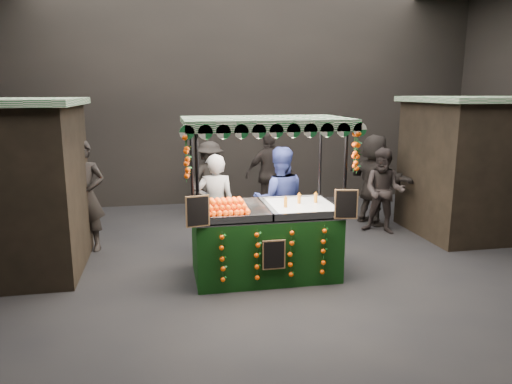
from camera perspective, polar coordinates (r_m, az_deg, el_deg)
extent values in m
plane|color=black|center=(7.30, 3.53, -9.87)|extent=(12.00, 12.00, 0.00)
cube|color=black|center=(11.68, -2.58, 10.92)|extent=(12.00, 0.10, 5.00)
cube|color=black|center=(10.23, 25.97, 2.54)|extent=(2.80, 2.00, 2.50)
cube|color=#135B26|center=(10.12, 26.65, 9.81)|extent=(3.00, 2.20, 0.10)
cube|color=black|center=(7.17, 1.03, -6.24)|extent=(2.07, 1.13, 0.94)
cube|color=#ACAFB3|center=(7.03, 1.05, -2.45)|extent=(2.07, 1.13, 0.04)
cylinder|color=black|center=(6.34, -6.88, -2.56)|extent=(0.05, 0.05, 2.26)
cylinder|color=black|center=(6.78, 10.39, -1.72)|extent=(0.05, 0.05, 2.26)
cylinder|color=black|center=(7.38, -7.51, -0.50)|extent=(0.05, 0.05, 2.26)
cylinder|color=black|center=(7.76, 7.51, 0.11)|extent=(0.05, 0.05, 2.26)
cube|color=#135B26|center=(6.82, 1.09, 8.51)|extent=(2.31, 1.37, 0.08)
cube|color=silver|center=(7.16, 5.48, -1.78)|extent=(0.92, 1.02, 0.08)
cube|color=black|center=(6.27, -6.94, -2.28)|extent=(0.32, 0.09, 0.41)
cube|color=black|center=(6.72, 10.65, -1.44)|extent=(0.32, 0.09, 0.41)
cube|color=black|center=(6.60, 2.14, -7.46)|extent=(0.32, 0.02, 0.41)
imported|color=gray|center=(7.86, -4.84, -1.70)|extent=(0.66, 0.46, 1.72)
imported|color=navy|center=(8.03, 2.79, -1.05)|extent=(0.96, 0.79, 1.81)
imported|color=black|center=(8.65, -19.70, -0.44)|extent=(0.76, 0.57, 1.92)
imported|color=#2C2524|center=(9.51, 14.93, 0.09)|extent=(1.01, 0.97, 1.64)
imported|color=#2B2523|center=(10.52, 1.62, 2.13)|extent=(1.10, 0.52, 1.83)
imported|color=#2E2925|center=(10.56, -5.48, 1.58)|extent=(1.21, 1.13, 1.64)
imported|color=#2B2422|center=(10.73, -25.83, 1.05)|extent=(1.04, 1.00, 1.80)
imported|color=#2B2623|center=(10.11, 13.80, 1.45)|extent=(1.07, 1.80, 1.85)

